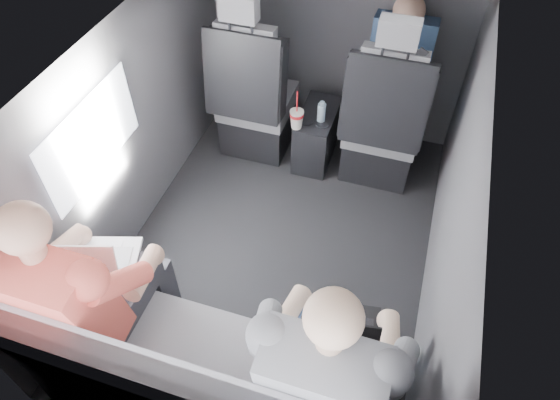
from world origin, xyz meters
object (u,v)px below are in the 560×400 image
(water_bottle, at_px, (321,113))
(laptop_white, at_px, (98,260))
(laptop_black, at_px, (342,331))
(center_console, at_px, (317,135))
(soda_cup, at_px, (297,118))
(front_seat_right, at_px, (382,129))
(passenger_front_right, at_px, (399,63))
(passenger_rear_right, at_px, (329,364))
(passenger_rear_left, at_px, (85,290))
(front_seat_left, at_px, (255,104))
(rear_bench, at_px, (207,383))

(water_bottle, bearing_deg, laptop_white, -112.83)
(laptop_white, bearing_deg, laptop_black, -0.33)
(center_console, bearing_deg, soda_cup, -117.43)
(front_seat_right, height_order, laptop_black, front_seat_right)
(water_bottle, xyz_separation_m, passenger_front_right, (0.42, 0.30, 0.27))
(front_seat_right, distance_m, laptop_black, 1.66)
(water_bottle, xyz_separation_m, passenger_rear_right, (0.48, -1.76, 0.18))
(center_console, distance_m, passenger_rear_left, 1.99)
(front_seat_left, xyz_separation_m, passenger_rear_left, (-0.13, -1.81, 0.26))
(front_seat_left, relative_size, laptop_white, 3.39)
(laptop_white, bearing_deg, rear_bench, -23.10)
(passenger_rear_left, relative_size, passenger_front_right, 1.70)
(front_seat_right, bearing_deg, passenger_rear_left, -119.62)
(soda_cup, height_order, water_bottle, soda_cup)
(water_bottle, height_order, passenger_rear_right, passenger_rear_right)
(front_seat_right, xyz_separation_m, water_bottle, (-0.41, -0.05, 0.07))
(front_seat_left, height_order, rear_bench, front_seat_left)
(front_seat_left, distance_m, rear_bench, 1.96)
(passenger_rear_left, bearing_deg, rear_bench, -9.25)
(water_bottle, bearing_deg, laptop_black, -72.85)
(front_seat_right, distance_m, laptop_white, 1.97)
(center_console, relative_size, laptop_white, 1.29)
(front_seat_right, distance_m, passenger_front_right, 0.43)
(laptop_white, bearing_deg, passenger_rear_left, -73.77)
(water_bottle, xyz_separation_m, passenger_rear_left, (-0.62, -1.76, 0.18))
(laptop_black, height_order, passenger_rear_left, passenger_rear_left)
(rear_bench, xyz_separation_m, laptop_white, (-0.63, 0.27, 0.32))
(water_bottle, xyz_separation_m, laptop_black, (0.49, -1.60, 0.16))
(center_console, xyz_separation_m, laptop_white, (-0.63, -1.67, 0.43))
(water_bottle, bearing_deg, passenger_rear_left, -109.32)
(front_seat_left, xyz_separation_m, rear_bench, (0.45, -1.90, -0.09))
(center_console, xyz_separation_m, laptop_black, (0.53, -1.68, 0.43))
(passenger_rear_left, bearing_deg, passenger_rear_right, 0.01)
(front_seat_left, bearing_deg, passenger_rear_left, -94.04)
(front_seat_right, bearing_deg, laptop_white, -123.42)
(water_bottle, bearing_deg, passenger_front_right, 35.96)
(front_seat_right, xyz_separation_m, passenger_rear_right, (0.07, -1.81, 0.25))
(front_seat_right, height_order, passenger_rear_left, passenger_rear_left)
(water_bottle, xyz_separation_m, laptop_white, (-0.67, -1.59, 0.16))
(rear_bench, bearing_deg, passenger_rear_left, 170.75)
(rear_bench, height_order, passenger_rear_left, passenger_rear_left)
(passenger_rear_left, relative_size, passenger_rear_right, 1.01)
(water_bottle, distance_m, passenger_rear_right, 1.83)
(soda_cup, relative_size, water_bottle, 1.77)
(front_seat_right, bearing_deg, passenger_front_right, 88.15)
(rear_bench, xyz_separation_m, passenger_front_right, (0.46, 2.16, 0.44))
(front_seat_right, height_order, soda_cup, front_seat_right)
(passenger_rear_right, bearing_deg, laptop_white, 171.38)
(laptop_black, height_order, passenger_rear_right, passenger_rear_right)
(passenger_rear_right, bearing_deg, front_seat_right, 92.12)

